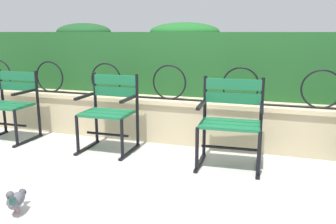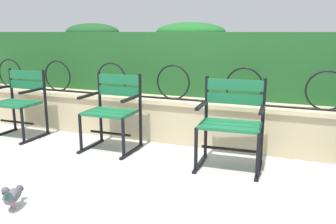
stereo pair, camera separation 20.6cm
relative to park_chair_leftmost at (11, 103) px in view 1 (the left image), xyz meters
name	(u,v)px [view 1 (the left image)]	position (x,y,z in m)	size (l,w,h in m)	color
ground_plane	(165,168)	(2.16, -0.37, -0.46)	(60.00, 60.00, 0.00)	#B7B5AF
stone_wall	(188,121)	(2.16, 0.53, -0.19)	(6.92, 0.41, 0.53)	#C6B289
iron_arch_fence	(172,85)	(1.97, 0.46, 0.25)	(6.39, 0.02, 0.42)	black
hedge_row	(198,60)	(2.15, 1.05, 0.50)	(6.78, 0.70, 0.92)	#1E5123
park_chair_leftmost	(11,103)	(0.00, 0.00, 0.00)	(0.59, 0.52, 0.85)	#19663D
park_chair_centre_left	(110,110)	(1.38, -0.01, 0.00)	(0.58, 0.52, 0.86)	#19663D
park_chair_centre_right	(231,120)	(2.76, -0.07, 0.01)	(0.65, 0.55, 0.88)	#19663D
pigeon_near_chairs	(16,200)	(1.40, -1.58, -0.35)	(0.17, 0.28, 0.22)	#5B5B66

